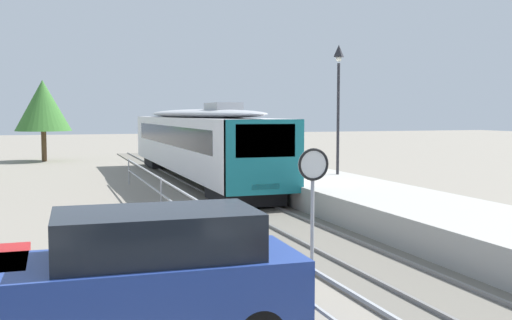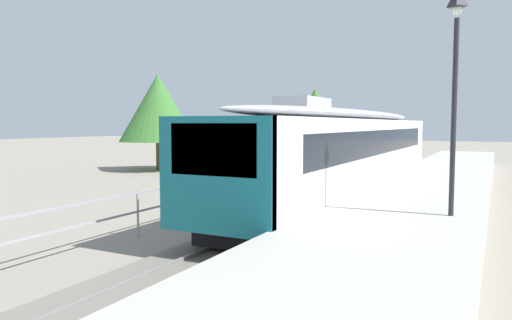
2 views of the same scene
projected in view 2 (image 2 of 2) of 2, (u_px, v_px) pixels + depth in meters
ground_plane at (170, 230)px, 13.77m from camera, size 160.00×160.00×0.00m
track_rails at (263, 240)px, 12.41m from camera, size 3.20×60.00×0.14m
commuter_train at (349, 147)px, 19.32m from camera, size 2.82×20.97×3.74m
station_platform at (390, 238)px, 10.91m from camera, size 3.90×60.00×0.90m
platform_lamp_mid_platform at (456, 57)px, 11.00m from camera, size 0.34×0.34×5.35m
tree_behind_carpark at (158, 108)px, 31.37m from camera, size 5.11×5.11×6.34m
tree_behind_station_far at (315, 112)px, 36.86m from camera, size 3.93×3.93×5.82m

